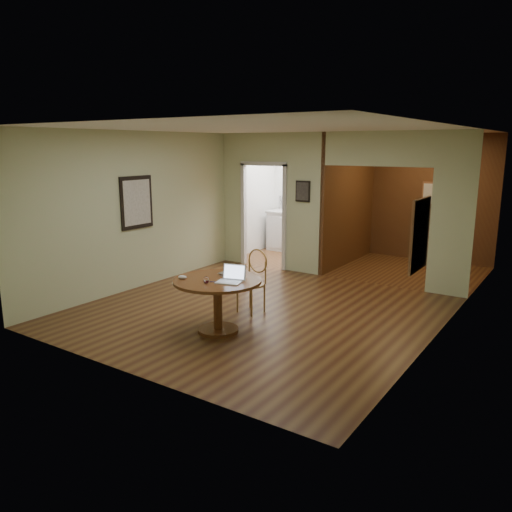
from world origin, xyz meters
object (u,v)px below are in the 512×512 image
Objects in this scene: chair at (254,277)px; open_laptop at (231,277)px; dining_table at (218,293)px; closed_laptop at (227,275)px.

chair is 2.65× the size of open_laptop.
open_laptop reaches higher than dining_table.
dining_table is 0.28m from closed_laptop.
closed_laptop reaches higher than dining_table.
chair reaches higher than closed_laptop.
dining_table is 0.98m from chair.
open_laptop reaches higher than closed_laptop.
dining_table is at bearing 166.82° from open_laptop.
closed_laptop is at bearing 123.37° from open_laptop.
dining_table is at bearing -91.83° from closed_laptop.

